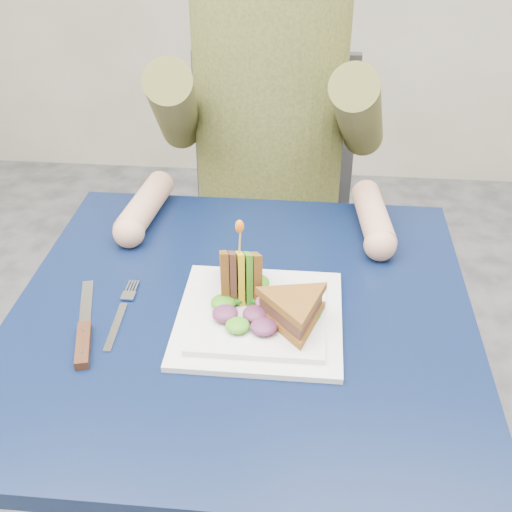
# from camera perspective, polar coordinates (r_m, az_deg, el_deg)

# --- Properties ---
(table) EXTENTS (0.75, 0.75, 0.73)m
(table) POSITION_cam_1_polar(r_m,az_deg,el_deg) (1.10, -1.21, -7.98)
(table) COLOR black
(table) RESTS_ON ground
(chair) EXTENTS (0.42, 0.40, 0.93)m
(chair) POSITION_cam_1_polar(r_m,az_deg,el_deg) (1.70, 1.33, 4.05)
(chair) COLOR #47474C
(chair) RESTS_ON ground
(diner) EXTENTS (0.54, 0.59, 0.74)m
(diner) POSITION_cam_1_polar(r_m,az_deg,el_deg) (1.45, 1.18, 14.81)
(diner) COLOR brown
(diner) RESTS_ON chair
(plate) EXTENTS (0.26, 0.26, 0.02)m
(plate) POSITION_cam_1_polar(r_m,az_deg,el_deg) (1.02, 0.30, -5.38)
(plate) COLOR white
(plate) RESTS_ON table
(sandwich_flat) EXTENTS (0.18, 0.18, 0.05)m
(sandwich_flat) POSITION_cam_1_polar(r_m,az_deg,el_deg) (0.97, 3.40, -4.83)
(sandwich_flat) COLOR brown
(sandwich_flat) RESTS_ON plate
(sandwich_upright) EXTENTS (0.09, 0.15, 0.15)m
(sandwich_upright) POSITION_cam_1_polar(r_m,az_deg,el_deg) (1.03, -1.40, -1.75)
(sandwich_upright) COLOR brown
(sandwich_upright) RESTS_ON plate
(fork) EXTENTS (0.02, 0.18, 0.01)m
(fork) POSITION_cam_1_polar(r_m,az_deg,el_deg) (1.05, -11.96, -5.17)
(fork) COLOR silver
(fork) RESTS_ON table
(knife) EXTENTS (0.08, 0.22, 0.02)m
(knife) POSITION_cam_1_polar(r_m,az_deg,el_deg) (1.02, -15.05, -6.94)
(knife) COLOR silver
(knife) RESTS_ON table
(toothpick) EXTENTS (0.01, 0.01, 0.06)m
(toothpick) POSITION_cam_1_polar(r_m,az_deg,el_deg) (0.99, -1.45, 1.26)
(toothpick) COLOR tan
(toothpick) RESTS_ON sandwich_upright
(toothpick_frill) EXTENTS (0.01, 0.01, 0.02)m
(toothpick_frill) POSITION_cam_1_polar(r_m,az_deg,el_deg) (0.98, -1.47, 2.64)
(toothpick_frill) COLOR orange
(toothpick_frill) RESTS_ON sandwich_upright
(lettuce_spill) EXTENTS (0.15, 0.13, 0.02)m
(lettuce_spill) POSITION_cam_1_polar(r_m,az_deg,el_deg) (1.01, 0.63, -4.12)
(lettuce_spill) COLOR #337A14
(lettuce_spill) RESTS_ON plate
(onion_ring) EXTENTS (0.04, 0.04, 0.02)m
(onion_ring) POSITION_cam_1_polar(r_m,az_deg,el_deg) (1.01, 1.18, -4.10)
(onion_ring) COLOR #9E4C7A
(onion_ring) RESTS_ON plate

